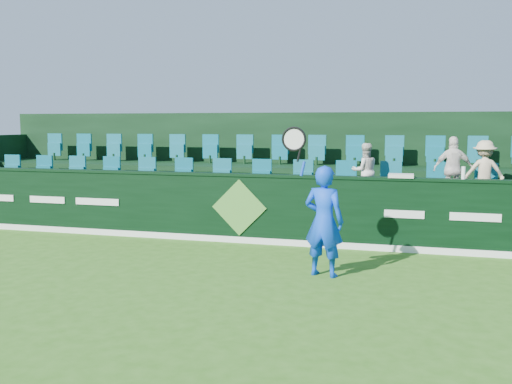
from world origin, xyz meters
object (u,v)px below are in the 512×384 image
(spectator_right, at_px, (484,172))
(drinks_bottle, at_px, (463,173))
(tennis_player, at_px, (323,220))
(towel, at_px, (401,176))
(spectator_left, at_px, (365,171))
(spectator_middle, at_px, (453,169))

(spectator_right, height_order, drinks_bottle, spectator_right)
(drinks_bottle, bearing_deg, tennis_player, -135.99)
(spectator_right, distance_m, towel, 1.89)
(spectator_left, bearing_deg, drinks_bottle, 126.18)
(tennis_player, height_order, drinks_bottle, tennis_player)
(tennis_player, distance_m, spectator_right, 4.15)
(spectator_left, distance_m, towel, 1.34)
(towel, bearing_deg, tennis_player, -117.62)
(towel, bearing_deg, spectator_left, 123.32)
(spectator_middle, relative_size, spectator_right, 1.06)
(spectator_left, bearing_deg, towel, 101.47)
(spectator_left, height_order, spectator_middle, spectator_middle)
(tennis_player, xyz_separation_m, spectator_left, (0.35, 3.19, 0.50))
(spectator_middle, distance_m, spectator_right, 0.56)
(spectator_middle, bearing_deg, drinks_bottle, 87.46)
(spectator_left, relative_size, drinks_bottle, 5.11)
(towel, relative_size, drinks_bottle, 2.01)
(spectator_middle, xyz_separation_m, towel, (-0.96, -1.12, -0.05))
(tennis_player, relative_size, spectator_middle, 1.81)
(drinks_bottle, bearing_deg, spectator_middle, 94.99)
(spectator_middle, height_order, towel, spectator_middle)
(spectator_right, bearing_deg, tennis_player, 47.29)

